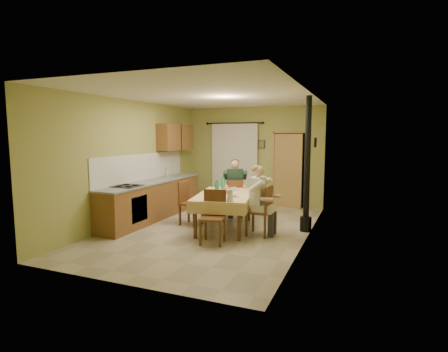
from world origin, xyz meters
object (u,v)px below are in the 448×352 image
at_px(chair_right, 260,221).
at_px(chair_left, 191,212).
at_px(dining_table, 225,211).
at_px(man_right, 259,192).
at_px(chair_near, 213,228).
at_px(chair_far, 235,205).
at_px(man_far, 235,181).
at_px(stove_flue, 307,183).

relative_size(chair_right, chair_left, 1.03).
distance_m(dining_table, man_right, 0.98).
bearing_deg(chair_near, chair_right, -138.00).
height_order(chair_far, chair_left, chair_left).
distance_m(man_far, stove_flue, 1.96).
bearing_deg(chair_right, chair_far, 40.68).
xyz_separation_m(dining_table, man_far, (-0.18, 1.13, 0.50)).
xyz_separation_m(chair_near, man_right, (0.65, 0.84, 0.59)).
height_order(man_far, stove_flue, stove_flue).
relative_size(chair_left, man_right, 0.71).
distance_m(chair_right, chair_left, 1.70).
relative_size(chair_far, chair_left, 0.95).
distance_m(chair_left, man_right, 1.79).
relative_size(chair_left, stove_flue, 0.35).
height_order(chair_left, man_right, man_right).
height_order(chair_right, chair_left, chair_right).
relative_size(chair_far, chair_right, 0.92).
height_order(chair_far, man_right, man_right).
relative_size(chair_near, man_far, 0.71).
height_order(chair_left, stove_flue, stove_flue).
bearing_deg(chair_right, man_far, 40.57).
xyz_separation_m(chair_right, man_right, (-0.02, 0.00, 0.59)).
bearing_deg(dining_table, chair_left, 165.60).
height_order(chair_right, man_right, man_right).
xyz_separation_m(chair_far, stove_flue, (1.83, -0.66, 0.74)).
distance_m(chair_far, man_right, 1.75).
xyz_separation_m(chair_right, stove_flue, (0.82, 0.65, 0.73)).
distance_m(chair_far, chair_left, 1.27).
bearing_deg(chair_far, man_far, 90.00).
relative_size(dining_table, chair_right, 2.07).
height_order(dining_table, stove_flue, stove_flue).
height_order(dining_table, chair_right, chair_right).
bearing_deg(man_right, chair_right, -90.00).
bearing_deg(chair_right, dining_table, 79.99).
height_order(chair_right, man_far, man_far).
xyz_separation_m(chair_left, stove_flue, (2.50, 0.41, 0.73)).
height_order(man_far, man_right, same).
bearing_deg(chair_far, chair_right, -75.15).
distance_m(chair_far, chair_right, 1.66).
distance_m(chair_left, stove_flue, 2.64).
xyz_separation_m(chair_far, man_far, (-0.00, 0.01, 0.59)).
bearing_deg(chair_far, stove_flue, -42.71).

